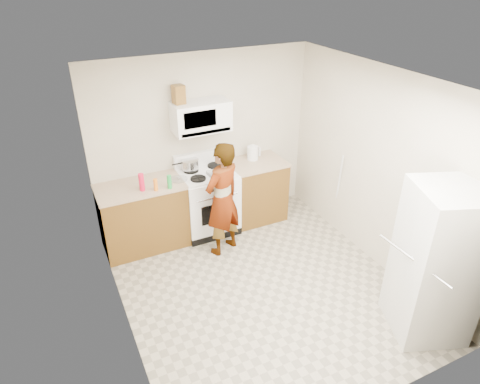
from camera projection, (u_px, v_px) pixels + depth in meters
floor at (262, 287)px, 5.24m from camera, size 3.60×3.60×0.00m
back_wall at (204, 142)px, 6.05m from camera, size 3.20×0.02×2.50m
right_wall at (379, 171)px, 5.24m from camera, size 0.02×3.60×2.50m
cabinet_left at (143, 217)px, 5.80m from camera, size 1.12×0.62×0.90m
counter_left at (140, 187)px, 5.58m from camera, size 1.14×0.64×0.03m
cabinet_right at (256, 191)px, 6.46m from camera, size 0.80×0.62×0.90m
counter_right at (256, 163)px, 6.23m from camera, size 0.82×0.64×0.03m
gas_range at (208, 200)px, 6.14m from camera, size 0.76×0.65×1.13m
microwave at (201, 116)px, 5.65m from camera, size 0.76×0.38×0.40m
person at (222, 200)px, 5.54m from camera, size 0.68×0.58×1.58m
fridge at (438, 263)px, 4.29m from camera, size 0.90×0.90×1.70m
kettle at (253, 153)px, 6.25m from camera, size 0.22×0.22×0.20m
jug at (179, 94)px, 5.42m from camera, size 0.16×0.16×0.24m
saucepan at (190, 164)px, 5.95m from camera, size 0.30×0.30×0.13m
tray at (217, 173)px, 5.86m from camera, size 0.26×0.17×0.05m
bottle_spray at (142, 182)px, 5.40m from camera, size 0.09×0.09×0.23m
bottle_hot_sauce at (156, 185)px, 5.42m from camera, size 0.06×0.06×0.16m
bottle_green_cap at (169, 182)px, 5.47m from camera, size 0.07×0.07×0.18m
pot_lid at (179, 179)px, 5.72m from camera, size 0.30×0.30×0.01m
broom at (338, 191)px, 6.12m from camera, size 0.16×0.23×1.20m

